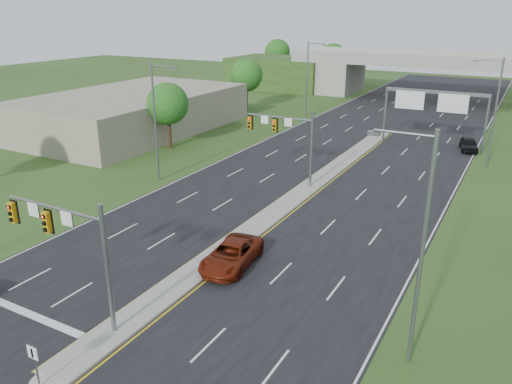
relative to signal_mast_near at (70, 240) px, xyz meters
The scene contains 21 objects.
ground 5.24m from the signal_mast_near, ahead, with size 240.00×240.00×0.00m, color #2D4418.
road 35.46m from the signal_mast_near, 86.31° to the left, with size 24.00×160.00×0.02m, color black.
median 23.64m from the signal_mast_near, 84.40° to the left, with size 2.00×54.00×0.16m, color gray.
median_nose 6.48m from the signal_mast_near, 60.04° to the right, with size 2.00×2.00×0.16m, color gray.
lane_markings 29.41m from the signal_mast_near, 86.72° to the left, with size 23.72×160.00×0.01m.
signal_mast_near is the anchor object (origin of this frame).
signal_mast_far 25.00m from the signal_mast_near, 90.00° to the left, with size 6.62×0.60×7.00m.
keep_right_sign 5.94m from the signal_mast_near, 63.06° to the right, with size 0.60×0.13×2.20m.
sign_gantry 45.88m from the signal_mast_near, 78.75° to the left, with size 11.58×0.44×6.67m.
overpass 80.11m from the signal_mast_near, 88.38° to the left, with size 80.00×14.00×8.10m.
lightpole_l_mid 22.95m from the signal_mast_near, 118.79° to the left, with size 2.85×0.25×11.00m.
lightpole_l_far 56.19m from the signal_mast_near, 101.33° to the left, with size 2.85×0.25×11.00m.
lightpole_r_near 16.42m from the signal_mast_near, 18.06° to the left, with size 2.85×0.25×11.00m.
lightpole_r_far 43.01m from the signal_mast_near, 68.78° to the left, with size 2.85×0.25×11.00m.
tree_l_near 34.92m from the signal_mast_near, 120.53° to the left, with size 4.80×4.80×7.60m.
tree_l_mid 59.21m from the signal_mast_near, 111.54° to the left, with size 5.20×5.20×8.12m.
tree_back_a 100.64m from the signal_mast_near, 110.80° to the left, with size 6.00×6.00×8.85m.
tree_back_b 96.56m from the signal_mast_near, 103.01° to the left, with size 5.60×5.60×8.32m.
commercial_building 44.77m from the signal_mast_near, 128.34° to the left, with size 18.00×30.00×5.00m, color gray.
car_far_a 10.46m from the signal_mast_near, 67.14° to the left, with size 2.55×5.53×1.54m, color #641A0A.
car_far_c 47.76m from the signal_mast_near, 73.82° to the left, with size 1.79×4.44×1.51m, color black.
Camera 1 is at (16.51, -15.10, 15.40)m, focal length 35.00 mm.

